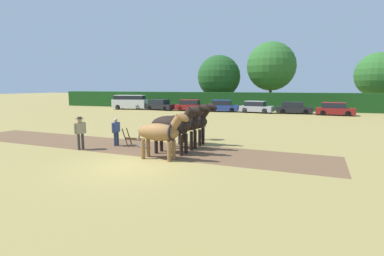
{
  "coord_description": "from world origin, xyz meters",
  "views": [
    {
      "loc": [
        6.58,
        -10.83,
        3.34
      ],
      "look_at": [
        1.31,
        4.41,
        1.1
      ],
      "focal_mm": 28.0,
      "sensor_mm": 36.0,
      "label": 1
    }
  ],
  "objects_px": {
    "draft_horse_trail_right": "(193,121)",
    "farmer_onlooker_left": "(80,130)",
    "parked_van": "(130,102)",
    "parked_car_left": "(160,105)",
    "draft_horse_lead_left": "(160,132)",
    "draft_horse_trail_left": "(184,123)",
    "draft_horse_lead_right": "(173,125)",
    "plow": "(137,142)",
    "tree_far_left": "(219,77)",
    "farmer_beside_team": "(203,124)",
    "farmer_at_plow": "(116,130)",
    "parked_car_center_left": "(191,105)",
    "parked_car_right": "(293,108)",
    "tree_left": "(271,66)",
    "parked_car_center": "(223,106)",
    "parked_car_far_right": "(335,109)",
    "parked_car_center_right": "(256,107)",
    "tree_center_left": "(378,75)"
  },
  "relations": [
    {
      "from": "farmer_beside_team",
      "to": "draft_horse_lead_right",
      "type": "bearing_deg",
      "value": -132.27
    },
    {
      "from": "tree_far_left",
      "to": "draft_horse_trail_left",
      "type": "xyz_separation_m",
      "value": [
        6.37,
        -33.23,
        -3.51
      ]
    },
    {
      "from": "farmer_at_plow",
      "to": "parked_car_left",
      "type": "bearing_deg",
      "value": 119.4
    },
    {
      "from": "parked_van",
      "to": "parked_car_left",
      "type": "distance_m",
      "value": 4.85
    },
    {
      "from": "draft_horse_lead_right",
      "to": "draft_horse_trail_right",
      "type": "xyz_separation_m",
      "value": [
        0.19,
        2.58,
        -0.06
      ]
    },
    {
      "from": "farmer_at_plow",
      "to": "parked_car_center_right",
      "type": "height_order",
      "value": "farmer_at_plow"
    },
    {
      "from": "draft_horse_lead_right",
      "to": "farmer_at_plow",
      "type": "bearing_deg",
      "value": 171.97
    },
    {
      "from": "draft_horse_trail_right",
      "to": "plow",
      "type": "xyz_separation_m",
      "value": [
        -2.69,
        -1.76,
        -1.06
      ]
    },
    {
      "from": "parked_car_left",
      "to": "parked_car_right",
      "type": "distance_m",
      "value": 18.07
    },
    {
      "from": "tree_left",
      "to": "farmer_at_plow",
      "type": "bearing_deg",
      "value": -99.56
    },
    {
      "from": "farmer_at_plow",
      "to": "parked_car_far_right",
      "type": "height_order",
      "value": "farmer_at_plow"
    },
    {
      "from": "tree_center_left",
      "to": "farmer_at_plow",
      "type": "height_order",
      "value": "tree_center_left"
    },
    {
      "from": "farmer_onlooker_left",
      "to": "parked_car_far_right",
      "type": "height_order",
      "value": "farmer_onlooker_left"
    },
    {
      "from": "draft_horse_trail_right",
      "to": "farmer_onlooker_left",
      "type": "height_order",
      "value": "draft_horse_trail_right"
    },
    {
      "from": "parked_car_left",
      "to": "farmer_beside_team",
      "type": "bearing_deg",
      "value": -48.24
    },
    {
      "from": "plow",
      "to": "draft_horse_trail_left",
      "type": "bearing_deg",
      "value": 14.2
    },
    {
      "from": "parked_car_left",
      "to": "tree_left",
      "type": "bearing_deg",
      "value": 43.73
    },
    {
      "from": "tree_far_left",
      "to": "draft_horse_lead_left",
      "type": "relative_size",
      "value": 3.03
    },
    {
      "from": "plow",
      "to": "farmer_at_plow",
      "type": "relative_size",
      "value": 0.95
    },
    {
      "from": "draft_horse_trail_right",
      "to": "draft_horse_lead_left",
      "type": "bearing_deg",
      "value": -90.05
    },
    {
      "from": "draft_horse_trail_left",
      "to": "draft_horse_trail_right",
      "type": "relative_size",
      "value": 1.04
    },
    {
      "from": "plow",
      "to": "parked_car_right",
      "type": "xyz_separation_m",
      "value": [
        7.99,
        24.78,
        0.39
      ]
    },
    {
      "from": "draft_horse_trail_left",
      "to": "parked_car_right",
      "type": "xyz_separation_m",
      "value": [
        5.39,
        24.31,
        -0.71
      ]
    },
    {
      "from": "draft_horse_lead_right",
      "to": "plow",
      "type": "xyz_separation_m",
      "value": [
        -2.5,
        0.82,
        -1.12
      ]
    },
    {
      "from": "parked_car_center_left",
      "to": "parked_car_center_right",
      "type": "bearing_deg",
      "value": -3.72
    },
    {
      "from": "farmer_beside_team",
      "to": "parked_car_center",
      "type": "distance_m",
      "value": 21.56
    },
    {
      "from": "parked_van",
      "to": "farmer_beside_team",
      "type": "bearing_deg",
      "value": -60.6
    },
    {
      "from": "draft_horse_trail_right",
      "to": "parked_car_left",
      "type": "relative_size",
      "value": 0.6
    },
    {
      "from": "tree_left",
      "to": "farmer_onlooker_left",
      "type": "xyz_separation_m",
      "value": [
        -6.94,
        -35.61,
        -5.39
      ]
    },
    {
      "from": "parked_car_center",
      "to": "parked_car_center_right",
      "type": "xyz_separation_m",
      "value": [
        4.41,
        -0.2,
        -0.02
      ]
    },
    {
      "from": "draft_horse_lead_right",
      "to": "parked_van",
      "type": "xyz_separation_m",
      "value": [
        -17.41,
        25.22,
        -0.36
      ]
    },
    {
      "from": "parked_van",
      "to": "parked_car_center",
      "type": "bearing_deg",
      "value": -9.65
    },
    {
      "from": "parked_van",
      "to": "parked_car_center",
      "type": "xyz_separation_m",
      "value": [
        13.97,
        0.26,
        -0.33
      ]
    },
    {
      "from": "tree_far_left",
      "to": "farmer_onlooker_left",
      "type": "distance_m",
      "value": 35.47
    },
    {
      "from": "farmer_at_plow",
      "to": "parked_car_center",
      "type": "distance_m",
      "value": 24.68
    },
    {
      "from": "tree_far_left",
      "to": "farmer_beside_team",
      "type": "xyz_separation_m",
      "value": [
        6.54,
        -30.27,
        -3.89
      ]
    },
    {
      "from": "tree_left",
      "to": "parked_car_right",
      "type": "height_order",
      "value": "tree_left"
    },
    {
      "from": "farmer_beside_team",
      "to": "tree_far_left",
      "type": "bearing_deg",
      "value": 63.55
    },
    {
      "from": "draft_horse_lead_left",
      "to": "tree_left",
      "type": "bearing_deg",
      "value": 90.8
    },
    {
      "from": "draft_horse_trail_right",
      "to": "draft_horse_trail_left",
      "type": "bearing_deg",
      "value": -90.01
    },
    {
      "from": "farmer_onlooker_left",
      "to": "plow",
      "type": "bearing_deg",
      "value": 52.76
    },
    {
      "from": "tree_left",
      "to": "parked_van",
      "type": "relative_size",
      "value": 1.96
    },
    {
      "from": "parked_car_center_left",
      "to": "parked_car_right",
      "type": "xyz_separation_m",
      "value": [
        13.46,
        0.14,
        -0.04
      ]
    },
    {
      "from": "parked_car_left",
      "to": "draft_horse_lead_left",
      "type": "bearing_deg",
      "value": -54.43
    },
    {
      "from": "farmer_at_plow",
      "to": "farmer_beside_team",
      "type": "xyz_separation_m",
      "value": [
        4.09,
        3.43,
        0.13
      ]
    },
    {
      "from": "draft_horse_lead_right",
      "to": "parked_car_center_right",
      "type": "relative_size",
      "value": 0.65
    },
    {
      "from": "draft_horse_trail_left",
      "to": "draft_horse_lead_left",
      "type": "bearing_deg",
      "value": -90.07
    },
    {
      "from": "draft_horse_lead_left",
      "to": "parked_van",
      "type": "bearing_deg",
      "value": 127.13
    },
    {
      "from": "parked_car_center_left",
      "to": "farmer_onlooker_left",
      "type": "bearing_deg",
      "value": -86.22
    },
    {
      "from": "parked_car_left",
      "to": "parked_car_far_right",
      "type": "xyz_separation_m",
      "value": [
        22.64,
        -0.59,
        -0.0
      ]
    }
  ]
}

